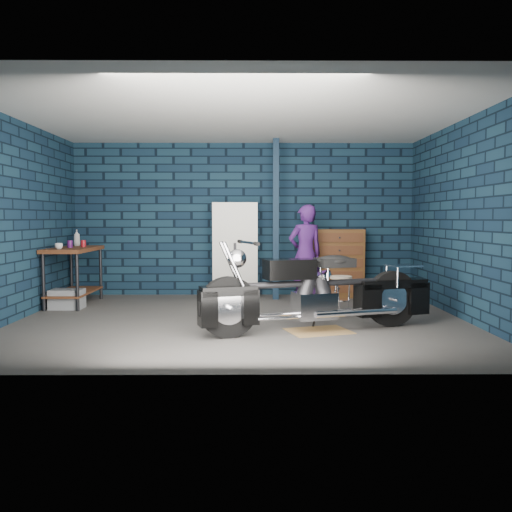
{
  "coord_description": "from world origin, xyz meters",
  "views": [
    {
      "loc": [
        0.15,
        -7.17,
        1.37
      ],
      "look_at": [
        0.2,
        0.3,
        0.85
      ],
      "focal_mm": 38.0,
      "sensor_mm": 36.0,
      "label": 1
    }
  ],
  "objects": [
    {
      "name": "cup_a",
      "position": [
        -2.74,
        0.93,
        0.96
      ],
      "size": [
        0.15,
        0.15,
        0.09
      ],
      "primitive_type": "imported",
      "rotation": [
        0.0,
        0.0,
        -0.35
      ],
      "color": "#C0AD91",
      "rests_on": "workbench"
    },
    {
      "name": "shop_stool",
      "position": [
        1.4,
        0.36,
        0.28
      ],
      "size": [
        0.34,
        0.34,
        0.56
      ],
      "primitive_type": null,
      "rotation": [
        0.0,
        0.0,
        0.09
      ],
      "color": "#C0AD91",
      "rests_on": "ground"
    },
    {
      "name": "drip_mat",
      "position": [
        0.96,
        -0.68,
        0.0
      ],
      "size": [
        0.87,
        0.75,
        0.01
      ],
      "primitive_type": "cube",
      "rotation": [
        0.0,
        0.0,
        0.31
      ],
      "color": "brown",
      "rests_on": "ground"
    },
    {
      "name": "support_post",
      "position": [
        0.55,
        1.95,
        1.35
      ],
      "size": [
        0.1,
        0.1,
        2.7
      ],
      "primitive_type": "cube",
      "color": "#112437",
      "rests_on": "ground"
    },
    {
      "name": "mug_purple",
      "position": [
        -2.72,
        1.37,
        0.97
      ],
      "size": [
        0.1,
        0.1,
        0.11
      ],
      "primitive_type": "cylinder",
      "rotation": [
        0.0,
        0.0,
        -0.32
      ],
      "color": "#521860",
      "rests_on": "workbench"
    },
    {
      "name": "storage_bin",
      "position": [
        -2.66,
        0.99,
        0.15
      ],
      "size": [
        0.48,
        0.34,
        0.3
      ],
      "primitive_type": "cube",
      "color": "gray",
      "rests_on": "ground"
    },
    {
      "name": "ground",
      "position": [
        0.0,
        0.0,
        0.0
      ],
      "size": [
        6.0,
        6.0,
        0.0
      ],
      "primitive_type": "plane",
      "color": "#454340",
      "rests_on": "ground"
    },
    {
      "name": "workbench",
      "position": [
        -2.68,
        1.4,
        0.46
      ],
      "size": [
        0.6,
        1.4,
        0.91
      ],
      "primitive_type": "cube",
      "color": "#592E1A",
      "rests_on": "ground"
    },
    {
      "name": "tool_chest",
      "position": [
        1.63,
        2.23,
        0.59
      ],
      "size": [
        0.89,
        0.49,
        1.18
      ],
      "primitive_type": "cube",
      "color": "brown",
      "rests_on": "ground"
    },
    {
      "name": "person",
      "position": [
        1.02,
        1.58,
        0.79
      ],
      "size": [
        0.67,
        0.54,
        1.59
      ],
      "primitive_type": "imported",
      "rotation": [
        0.0,
        0.0,
        3.46
      ],
      "color": "#4A1C6C",
      "rests_on": "ground"
    },
    {
      "name": "locker",
      "position": [
        -0.14,
        2.23,
        0.82
      ],
      "size": [
        0.76,
        0.55,
        1.64
      ],
      "primitive_type": "cube",
      "color": "silver",
      "rests_on": "ground"
    },
    {
      "name": "mug_red",
      "position": [
        -2.57,
        1.55,
        0.96
      ],
      "size": [
        0.09,
        0.09,
        0.11
      ],
      "primitive_type": "cylinder",
      "rotation": [
        0.0,
        0.0,
        -0.17
      ],
      "color": "maroon",
      "rests_on": "workbench"
    },
    {
      "name": "bottle",
      "position": [
        -2.78,
        1.9,
        1.05
      ],
      "size": [
        0.13,
        0.13,
        0.28
      ],
      "primitive_type": "imported",
      "rotation": [
        0.0,
        0.0,
        0.26
      ],
      "color": "gray",
      "rests_on": "workbench"
    },
    {
      "name": "motorcycle",
      "position": [
        0.96,
        -0.68,
        0.56
      ],
      "size": [
        2.62,
        1.42,
        1.11
      ],
      "primitive_type": null,
      "rotation": [
        0.0,
        0.0,
        0.31
      ],
      "color": "black",
      "rests_on": "ground"
    },
    {
      "name": "room_walls",
      "position": [
        0.0,
        0.55,
        1.9
      ],
      "size": [
        6.02,
        5.01,
        2.71
      ],
      "color": "#0F2234",
      "rests_on": "ground"
    }
  ]
}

